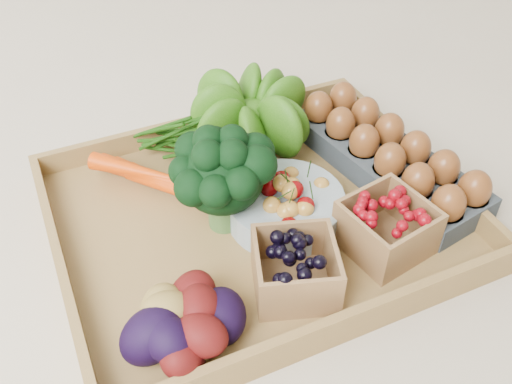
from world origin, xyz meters
name	(u,v)px	position (x,y,z in m)	size (l,w,h in m)	color
ground	(256,223)	(0.00, 0.00, 0.00)	(4.00, 4.00, 0.00)	beige
tray	(256,219)	(0.00, 0.00, 0.01)	(0.55, 0.45, 0.01)	olive
carrots	(154,180)	(-0.12, 0.11, 0.04)	(0.18, 0.13, 0.04)	#E14004
lettuce	(253,110)	(0.06, 0.15, 0.08)	(0.13, 0.13, 0.13)	#1B4E0C
broccoli	(223,194)	(-0.05, 0.00, 0.07)	(0.14, 0.14, 0.11)	black
cherry_bowl	(285,207)	(0.03, -0.02, 0.04)	(0.16, 0.16, 0.04)	#8C9EA5
egg_carton	(386,163)	(0.22, 0.01, 0.03)	(0.11, 0.33, 0.04)	#394148
potatoes	(184,322)	(-0.16, -0.16, 0.06)	(0.16, 0.16, 0.09)	#410A0A
punnet_blackberry	(295,269)	(-0.01, -0.14, 0.05)	(0.10, 0.10, 0.07)	black
punnet_raspberry	(387,227)	(0.13, -0.12, 0.05)	(0.10, 0.10, 0.07)	maroon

